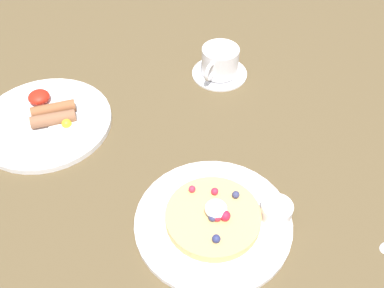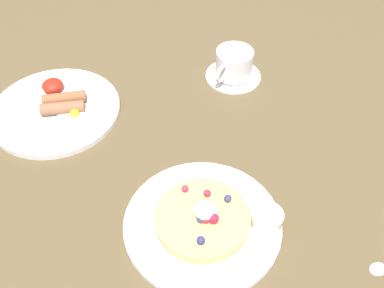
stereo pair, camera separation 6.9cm
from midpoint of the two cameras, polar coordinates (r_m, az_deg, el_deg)
ground_plane at (r=85.91cm, az=-0.66°, el=-3.57°), size 172.27×155.75×3.00cm
pancake_plate at (r=76.77cm, az=3.92°, el=-10.06°), size 26.17×26.17×1.04cm
pancake_with_berries at (r=75.53cm, az=3.98°, el=-9.34°), size 15.77×15.77×3.92cm
syrup_ramekin at (r=76.23cm, az=11.93°, el=-9.28°), size 5.18×5.18×3.04cm
breakfast_plate at (r=97.76cm, az=-14.76°, el=4.00°), size 26.55×26.55×1.17cm
fried_breakfast at (r=97.01cm, az=-13.89°, el=5.16°), size 10.20×15.45×2.73cm
coffee_saucer at (r=104.38cm, az=7.07°, el=8.43°), size 12.41×12.41×0.84cm
coffee_cup at (r=102.13cm, az=7.20°, el=9.93°), size 10.39×8.21×6.00cm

